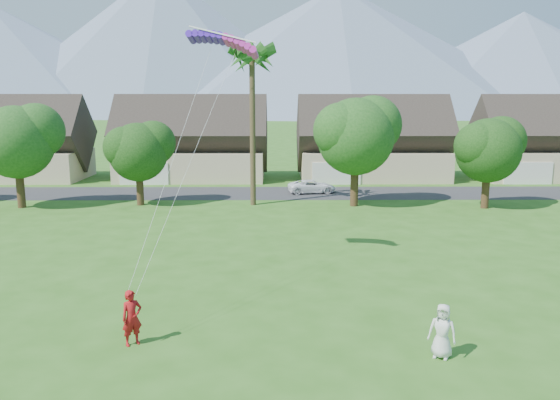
{
  "coord_description": "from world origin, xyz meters",
  "views": [
    {
      "loc": [
        -0.19,
        -14.36,
        8.3
      ],
      "look_at": [
        0.0,
        10.0,
        3.8
      ],
      "focal_mm": 35.0,
      "sensor_mm": 36.0,
      "label": 1
    }
  ],
  "objects_px": {
    "parked_car": "(312,186)",
    "parafoil_kite": "(224,39)",
    "watcher": "(442,331)",
    "kite_flyer": "(132,318)"
  },
  "relations": [
    {
      "from": "watcher",
      "to": "parked_car",
      "type": "bearing_deg",
      "value": 119.84
    },
    {
      "from": "watcher",
      "to": "parked_car",
      "type": "xyz_separation_m",
      "value": [
        -2.15,
        31.79,
        -0.31
      ]
    },
    {
      "from": "kite_flyer",
      "to": "watcher",
      "type": "bearing_deg",
      "value": -40.76
    },
    {
      "from": "parafoil_kite",
      "to": "parked_car",
      "type": "bearing_deg",
      "value": 83.36
    },
    {
      "from": "kite_flyer",
      "to": "parafoil_kite",
      "type": "xyz_separation_m",
      "value": [
        2.52,
        8.63,
        10.08
      ]
    },
    {
      "from": "parked_car",
      "to": "parafoil_kite",
      "type": "bearing_deg",
      "value": 157.49
    },
    {
      "from": "watcher",
      "to": "parafoil_kite",
      "type": "bearing_deg",
      "value": 154.91
    },
    {
      "from": "kite_flyer",
      "to": "parafoil_kite",
      "type": "distance_m",
      "value": 13.51
    },
    {
      "from": "kite_flyer",
      "to": "parked_car",
      "type": "xyz_separation_m",
      "value": [
        8.17,
        30.78,
        -0.37
      ]
    },
    {
      "from": "watcher",
      "to": "parafoil_kite",
      "type": "xyz_separation_m",
      "value": [
        -7.79,
        9.65,
        10.14
      ]
    }
  ]
}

